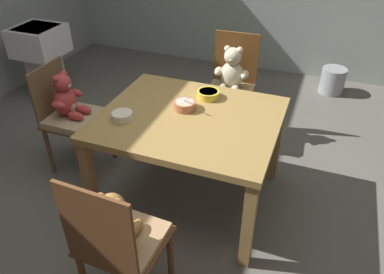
{
  "coord_description": "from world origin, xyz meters",
  "views": [
    {
      "loc": [
        0.75,
        -1.93,
        1.95
      ],
      "look_at": [
        0.0,
        0.05,
        0.51
      ],
      "focal_mm": 34.76,
      "sensor_mm": 36.0,
      "label": 1
    }
  ],
  "objects_px": {
    "metal_pail": "(333,80)",
    "porridge_bowl_yellow_far_center": "(208,94)",
    "porridge_bowl_terracotta_center": "(185,105)",
    "teddy_chair_near_left": "(70,109)",
    "porridge_bowl_cream_near_left": "(122,116)",
    "sink_basin": "(41,51)",
    "teddy_chair_near_front": "(118,235)",
    "teddy_chair_far_center": "(231,81)",
    "dining_table": "(189,128)"
  },
  "relations": [
    {
      "from": "metal_pail",
      "to": "porridge_bowl_yellow_far_center",
      "type": "bearing_deg",
      "value": -114.42
    },
    {
      "from": "porridge_bowl_terracotta_center",
      "to": "teddy_chair_near_left",
      "type": "bearing_deg",
      "value": -177.95
    },
    {
      "from": "teddy_chair_near_left",
      "to": "metal_pail",
      "type": "height_order",
      "value": "teddy_chair_near_left"
    },
    {
      "from": "teddy_chair_near_left",
      "to": "porridge_bowl_cream_near_left",
      "type": "distance_m",
      "value": 0.69
    },
    {
      "from": "porridge_bowl_cream_near_left",
      "to": "sink_basin",
      "type": "bearing_deg",
      "value": 144.58
    },
    {
      "from": "porridge_bowl_yellow_far_center",
      "to": "porridge_bowl_terracotta_center",
      "type": "bearing_deg",
      "value": -114.65
    },
    {
      "from": "porridge_bowl_yellow_far_center",
      "to": "sink_basin",
      "type": "relative_size",
      "value": 0.21
    },
    {
      "from": "teddy_chair_near_front",
      "to": "metal_pail",
      "type": "distance_m",
      "value": 3.21
    },
    {
      "from": "porridge_bowl_cream_near_left",
      "to": "teddy_chair_far_center",
      "type": "bearing_deg",
      "value": 69.29
    },
    {
      "from": "teddy_chair_near_left",
      "to": "dining_table",
      "type": "bearing_deg",
      "value": -2.94
    },
    {
      "from": "teddy_chair_far_center",
      "to": "porridge_bowl_terracotta_center",
      "type": "xyz_separation_m",
      "value": [
        -0.09,
        -0.83,
        0.18
      ]
    },
    {
      "from": "teddy_chair_near_front",
      "to": "porridge_bowl_terracotta_center",
      "type": "xyz_separation_m",
      "value": [
        -0.03,
        0.99,
        0.2
      ]
    },
    {
      "from": "teddy_chair_near_front",
      "to": "sink_basin",
      "type": "relative_size",
      "value": 1.21
    },
    {
      "from": "porridge_bowl_terracotta_center",
      "to": "teddy_chair_far_center",
      "type": "bearing_deg",
      "value": 83.53
    },
    {
      "from": "teddy_chair_near_left",
      "to": "porridge_bowl_yellow_far_center",
      "type": "relative_size",
      "value": 5.44
    },
    {
      "from": "porridge_bowl_cream_near_left",
      "to": "metal_pail",
      "type": "bearing_deg",
      "value": 61.63
    },
    {
      "from": "porridge_bowl_cream_near_left",
      "to": "metal_pail",
      "type": "relative_size",
      "value": 0.46
    },
    {
      "from": "porridge_bowl_cream_near_left",
      "to": "metal_pail",
      "type": "distance_m",
      "value": 2.73
    },
    {
      "from": "dining_table",
      "to": "metal_pail",
      "type": "xyz_separation_m",
      "value": [
        0.88,
        2.15,
        -0.47
      ]
    },
    {
      "from": "teddy_chair_near_left",
      "to": "sink_basin",
      "type": "xyz_separation_m",
      "value": [
        -1.05,
        0.95,
        -0.03
      ]
    },
    {
      "from": "teddy_chair_near_left",
      "to": "sink_basin",
      "type": "height_order",
      "value": "teddy_chair_near_left"
    },
    {
      "from": "teddy_chair_near_left",
      "to": "teddy_chair_near_front",
      "type": "bearing_deg",
      "value": -44.77
    },
    {
      "from": "teddy_chair_near_left",
      "to": "teddy_chair_far_center",
      "type": "bearing_deg",
      "value": 39.57
    },
    {
      "from": "porridge_bowl_yellow_far_center",
      "to": "metal_pail",
      "type": "bearing_deg",
      "value": 65.58
    },
    {
      "from": "teddy_chair_far_center",
      "to": "porridge_bowl_cream_near_left",
      "type": "bearing_deg",
      "value": -23.09
    },
    {
      "from": "sink_basin",
      "to": "porridge_bowl_cream_near_left",
      "type": "bearing_deg",
      "value": -35.42
    },
    {
      "from": "teddy_chair_near_left",
      "to": "porridge_bowl_yellow_far_center",
      "type": "xyz_separation_m",
      "value": [
        1.03,
        0.24,
        0.2
      ]
    },
    {
      "from": "porridge_bowl_terracotta_center",
      "to": "porridge_bowl_cream_near_left",
      "type": "height_order",
      "value": "porridge_bowl_terracotta_center"
    },
    {
      "from": "porridge_bowl_yellow_far_center",
      "to": "sink_basin",
      "type": "distance_m",
      "value": 2.21
    },
    {
      "from": "dining_table",
      "to": "porridge_bowl_yellow_far_center",
      "type": "relative_size",
      "value": 7.32
    },
    {
      "from": "porridge_bowl_cream_near_left",
      "to": "metal_pail",
      "type": "xyz_separation_m",
      "value": [
        1.26,
        2.34,
        -0.59
      ]
    },
    {
      "from": "metal_pail",
      "to": "dining_table",
      "type": "bearing_deg",
      "value": -112.27
    },
    {
      "from": "porridge_bowl_cream_near_left",
      "to": "sink_basin",
      "type": "xyz_separation_m",
      "value": [
        -1.67,
        1.19,
        -0.23
      ]
    },
    {
      "from": "teddy_chair_near_front",
      "to": "porridge_bowl_terracotta_center",
      "type": "bearing_deg",
      "value": 4.23
    },
    {
      "from": "teddy_chair_near_left",
      "to": "teddy_chair_near_front",
      "type": "distance_m",
      "value": 1.36
    },
    {
      "from": "dining_table",
      "to": "porridge_bowl_cream_near_left",
      "type": "distance_m",
      "value": 0.45
    },
    {
      "from": "porridge_bowl_terracotta_center",
      "to": "porridge_bowl_yellow_far_center",
      "type": "relative_size",
      "value": 0.95
    },
    {
      "from": "teddy_chair_far_center",
      "to": "porridge_bowl_yellow_far_center",
      "type": "distance_m",
      "value": 0.65
    },
    {
      "from": "teddy_chair_far_center",
      "to": "sink_basin",
      "type": "height_order",
      "value": "teddy_chair_far_center"
    },
    {
      "from": "teddy_chair_far_center",
      "to": "sink_basin",
      "type": "distance_m",
      "value": 2.09
    },
    {
      "from": "dining_table",
      "to": "porridge_bowl_terracotta_center",
      "type": "relative_size",
      "value": 7.71
    },
    {
      "from": "teddy_chair_near_left",
      "to": "porridge_bowl_cream_near_left",
      "type": "bearing_deg",
      "value": -21.35
    },
    {
      "from": "teddy_chair_near_front",
      "to": "porridge_bowl_yellow_far_center",
      "type": "relative_size",
      "value": 5.83
    },
    {
      "from": "dining_table",
      "to": "teddy_chair_near_left",
      "type": "relative_size",
      "value": 1.35
    },
    {
      "from": "teddy_chair_near_left",
      "to": "porridge_bowl_cream_near_left",
      "type": "height_order",
      "value": "teddy_chair_near_left"
    },
    {
      "from": "dining_table",
      "to": "teddy_chair_near_left",
      "type": "height_order",
      "value": "teddy_chair_near_left"
    },
    {
      "from": "dining_table",
      "to": "porridge_bowl_terracotta_center",
      "type": "xyz_separation_m",
      "value": [
        -0.06,
        0.08,
        0.12
      ]
    },
    {
      "from": "sink_basin",
      "to": "metal_pail",
      "type": "distance_m",
      "value": 3.17
    },
    {
      "from": "dining_table",
      "to": "metal_pail",
      "type": "bearing_deg",
      "value": 67.73
    },
    {
      "from": "teddy_chair_near_front",
      "to": "teddy_chair_far_center",
      "type": "bearing_deg",
      "value": 0.36
    }
  ]
}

